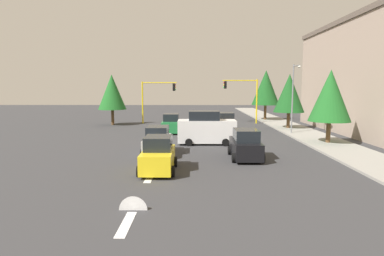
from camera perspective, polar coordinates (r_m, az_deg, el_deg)
The scene contains 18 objects.
ground_plane at distance 29.50m, azimuth 1.70°, elevation -2.12°, with size 120.00×120.00×0.00m, color #353538.
sidewalk_kerb at distance 36.19m, azimuth 18.39°, elevation -0.66°, with size 80.00×4.00×0.15m, color gray.
lane_arrow_near at distance 18.37m, azimuth -7.01°, elevation -7.80°, with size 2.40×1.10×1.10m.
lane_arrow_mid at distance 12.74m, azimuth -10.63°, elevation -14.68°, with size 2.40×1.10×1.10m.
apartment_block at distance 39.05m, azimuth 30.11°, elevation 7.71°, with size 22.84×9.30×11.57m.
traffic_signal_far_right at distance 43.42m, azimuth -6.21°, elevation 5.93°, with size 0.36×4.59×5.48m.
traffic_signal_far_left at distance 43.59m, azimuth 8.90°, elevation 6.14°, with size 0.36×4.59×5.77m.
street_lamp_curbside at distance 34.18m, azimuth 17.30°, elevation 6.14°, with size 2.15×0.28×7.00m.
tree_roadside_mid at distance 38.62m, azimuth 16.55°, elevation 5.81°, with size 3.42×3.42×6.22m.
tree_roadside_far at distance 48.20m, azimuth 12.71°, elevation 6.86°, with size 3.93×3.93×7.16m.
tree_opposite_side at distance 42.41m, azimuth -13.75°, elevation 6.07°, with size 3.48×3.48×6.32m.
tree_roadside_near at distance 29.32m, azimuth 22.89°, elevation 5.18°, with size 3.40×3.40×6.17m.
delivery_van_white at distance 27.35m, azimuth 2.52°, elevation -0.14°, with size 2.22×4.80×2.77m.
car_orange at distance 36.43m, azimuth 5.95°, elevation 1.01°, with size 4.05×2.07×1.98m.
car_yellow at distance 18.58m, azimuth -5.90°, elevation -4.80°, with size 3.73×2.00×1.98m.
car_green at distance 34.52m, azimuth -3.63°, elevation 0.71°, with size 4.12×2.08×1.98m.
car_black at distance 22.06m, azimuth 9.28°, elevation -2.97°, with size 4.08×2.04×1.98m.
car_silver at distance 23.33m, azimuth -6.02°, elevation -2.37°, with size 4.13×1.98×1.98m.
Camera 1 is at (29.12, -0.63, 4.69)m, focal length 30.67 mm.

